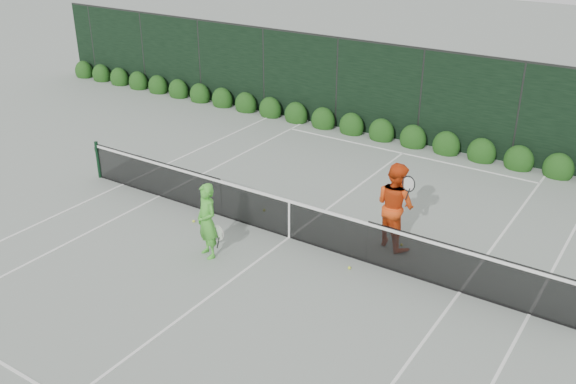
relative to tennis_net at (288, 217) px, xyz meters
The scene contains 8 objects.
ground 0.53m from the tennis_net, ahead, with size 80.00×80.00×0.00m, color gray.
tennis_net is the anchor object (origin of this frame).
player_woman 1.97m from the tennis_net, 121.78° to the right, with size 0.74×0.62×1.72m.
player_man 2.45m from the tennis_net, 24.98° to the left, with size 1.20×1.09×2.01m.
court_lines 0.53m from the tennis_net, ahead, with size 11.03×23.83×0.01m.
windscreen_fence 2.88m from the tennis_net, 89.49° to the right, with size 32.00×21.07×3.06m.
hedge_row 7.16m from the tennis_net, 89.80° to the left, with size 31.66×0.65×0.94m.
tennis_balls 0.56m from the tennis_net, 50.17° to the left, with size 4.79×1.79×0.07m.
Camera 1 is at (7.18, -10.97, 7.30)m, focal length 40.00 mm.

